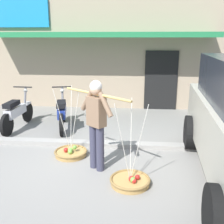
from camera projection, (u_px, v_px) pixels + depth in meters
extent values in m
plane|color=gray|center=(80.00, 159.00, 5.50)|extent=(90.00, 90.00, 0.00)
cube|color=gray|center=(86.00, 143.00, 6.15)|extent=(20.00, 0.24, 0.10)
cylinder|color=#38384C|center=(100.00, 149.00, 4.91)|extent=(0.15, 0.15, 0.86)
cylinder|color=#38384C|center=(94.00, 146.00, 5.03)|extent=(0.15, 0.15, 0.86)
cube|color=#84664C|center=(96.00, 112.00, 4.78)|extent=(0.39, 0.37, 0.54)
sphere|color=tan|center=(96.00, 89.00, 4.67)|extent=(0.21, 0.21, 0.21)
sphere|color=silver|center=(96.00, 87.00, 4.66)|extent=(0.22, 0.22, 0.22)
cylinder|color=#84664C|center=(105.00, 105.00, 4.58)|extent=(0.32, 0.28, 0.43)
cylinder|color=#84664C|center=(87.00, 100.00, 4.90)|extent=(0.32, 0.28, 0.43)
cylinder|color=tan|center=(96.00, 94.00, 4.70)|extent=(1.30, 1.08, 0.04)
cylinder|color=#B2894C|center=(130.00, 182.00, 4.52)|extent=(0.65, 0.65, 0.09)
torus|color=olive|center=(130.00, 179.00, 4.51)|extent=(0.69, 0.69, 0.05)
sphere|color=red|center=(131.00, 179.00, 4.44)|extent=(0.10, 0.10, 0.10)
sphere|color=#6CA840|center=(133.00, 180.00, 4.40)|extent=(0.10, 0.10, 0.10)
sphere|color=#AD1F1B|center=(137.00, 177.00, 4.50)|extent=(0.09, 0.09, 0.09)
sphere|color=red|center=(134.00, 181.00, 4.39)|extent=(0.08, 0.08, 0.08)
cylinder|color=silver|center=(131.00, 139.00, 4.47)|extent=(0.01, 0.31, 1.36)
cylinder|color=silver|center=(123.00, 144.00, 4.26)|extent=(0.27, 0.16, 1.36)
cylinder|color=silver|center=(139.00, 144.00, 4.24)|extent=(0.27, 0.16, 1.36)
cylinder|color=#B2894C|center=(71.00, 154.00, 5.63)|extent=(0.65, 0.65, 0.09)
torus|color=olive|center=(71.00, 151.00, 5.62)|extent=(0.69, 0.69, 0.05)
sphere|color=#77B846|center=(71.00, 150.00, 5.58)|extent=(0.09, 0.09, 0.09)
sphere|color=red|center=(66.00, 150.00, 5.58)|extent=(0.10, 0.10, 0.10)
sphere|color=#67A03D|center=(69.00, 150.00, 5.58)|extent=(0.08, 0.08, 0.08)
sphere|color=#70AD42|center=(70.00, 152.00, 5.49)|extent=(0.09, 0.09, 0.09)
sphere|color=#649C3B|center=(75.00, 147.00, 5.58)|extent=(0.09, 0.09, 0.09)
cylinder|color=silver|center=(71.00, 119.00, 5.58)|extent=(0.01, 0.31, 1.36)
cylinder|color=silver|center=(62.00, 122.00, 5.38)|extent=(0.27, 0.16, 1.36)
cylinder|color=silver|center=(75.00, 122.00, 5.35)|extent=(0.27, 0.16, 1.36)
cylinder|color=black|center=(28.00, 112.00, 7.88)|extent=(0.10, 0.58, 0.58)
cylinder|color=black|center=(7.00, 125.00, 6.69)|extent=(0.10, 0.58, 0.58)
cube|color=silver|center=(27.00, 103.00, 7.81)|extent=(0.15, 0.28, 0.06)
cube|color=silver|center=(16.00, 111.00, 7.13)|extent=(0.23, 0.91, 0.24)
cube|color=black|center=(11.00, 104.00, 6.90)|extent=(0.24, 0.57, 0.12)
cylinder|color=slate|center=(25.00, 100.00, 7.68)|extent=(0.07, 0.30, 0.76)
cylinder|color=black|center=(23.00, 87.00, 7.50)|extent=(0.54, 0.05, 0.04)
sphere|color=silver|center=(25.00, 91.00, 7.69)|extent=(0.11, 0.11, 0.11)
cylinder|color=black|center=(63.00, 112.00, 7.90)|extent=(0.21, 0.58, 0.58)
cylinder|color=black|center=(61.00, 125.00, 6.71)|extent=(0.21, 0.58, 0.58)
cube|color=navy|center=(63.00, 103.00, 7.83)|extent=(0.20, 0.30, 0.06)
cube|color=navy|center=(62.00, 111.00, 7.15)|extent=(0.39, 0.92, 0.24)
cube|color=black|center=(61.00, 104.00, 6.91)|extent=(0.34, 0.59, 0.12)
cylinder|color=slate|center=(63.00, 100.00, 7.70)|extent=(0.12, 0.30, 0.76)
cylinder|color=black|center=(62.00, 87.00, 7.52)|extent=(0.53, 0.15, 0.04)
sphere|color=silver|center=(62.00, 91.00, 7.71)|extent=(0.11, 0.11, 0.11)
cylinder|color=black|center=(191.00, 133.00, 5.90)|extent=(0.32, 0.78, 0.76)
cylinder|color=black|center=(218.00, 216.00, 3.14)|extent=(0.32, 0.78, 0.76)
cube|color=tan|center=(111.00, 45.00, 11.34)|extent=(13.00, 5.00, 4.20)
cube|color=#237F47|center=(102.00, 35.00, 8.36)|extent=(7.15, 1.00, 0.16)
cube|color=#1E84D1|center=(16.00, 13.00, 8.85)|extent=(2.20, 0.08, 0.90)
cube|color=black|center=(161.00, 81.00, 9.06)|extent=(1.10, 0.06, 2.00)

